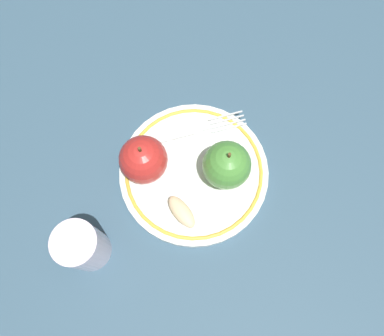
# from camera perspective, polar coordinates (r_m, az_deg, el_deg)

# --- Properties ---
(ground_plane) EXTENTS (2.00, 2.00, 0.00)m
(ground_plane) POSITION_cam_1_polar(r_m,az_deg,el_deg) (0.62, -0.54, -0.05)
(ground_plane) COLOR #375469
(plate) EXTENTS (0.24, 0.24, 0.02)m
(plate) POSITION_cam_1_polar(r_m,az_deg,el_deg) (0.60, 0.00, -0.87)
(plate) COLOR white
(plate) RESTS_ON ground_plane
(apple_red_whole) EXTENTS (0.07, 0.07, 0.08)m
(apple_red_whole) POSITION_cam_1_polar(r_m,az_deg,el_deg) (0.57, -7.42, 1.28)
(apple_red_whole) COLOR red
(apple_red_whole) RESTS_ON plate
(apple_second_whole) EXTENTS (0.07, 0.07, 0.08)m
(apple_second_whole) POSITION_cam_1_polar(r_m,az_deg,el_deg) (0.56, 5.31, 0.45)
(apple_second_whole) COLOR #4C903A
(apple_second_whole) RESTS_ON plate
(apple_slice_front) EXTENTS (0.06, 0.03, 0.02)m
(apple_slice_front) POSITION_cam_1_polar(r_m,az_deg,el_deg) (0.57, -1.59, -6.69)
(apple_slice_front) COLOR beige
(apple_slice_front) RESTS_ON plate
(fork) EXTENTS (0.10, 0.16, 0.00)m
(fork) POSITION_cam_1_polar(r_m,az_deg,el_deg) (0.62, 0.11, 5.67)
(fork) COLOR silver
(fork) RESTS_ON plate
(drinking_glass) EXTENTS (0.06, 0.06, 0.09)m
(drinking_glass) POSITION_cam_1_polar(r_m,az_deg,el_deg) (0.56, -16.31, -11.42)
(drinking_glass) COLOR silver
(drinking_glass) RESTS_ON ground_plane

